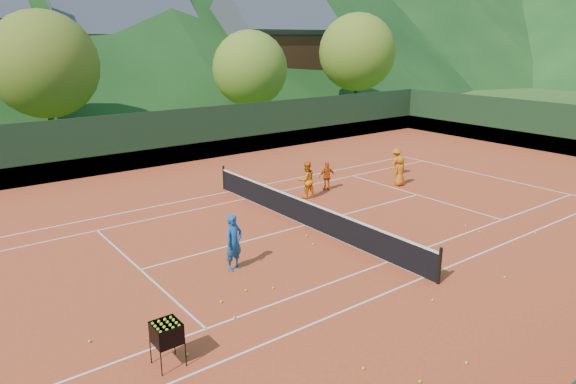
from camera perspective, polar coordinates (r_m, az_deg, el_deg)
ground at (r=19.19m, az=1.96°, el=-3.75°), size 400.00×400.00×0.00m
clay_court at (r=19.19m, az=1.96°, el=-3.72°), size 40.00×24.00×0.02m
coach at (r=15.40m, az=-6.04°, el=-5.59°), size 0.72×0.57×1.73m
student_a at (r=22.18m, az=2.05°, el=1.36°), size 0.86×0.70×1.63m
student_b at (r=23.46m, az=4.36°, el=1.77°), size 0.83×0.51×1.31m
student_c at (r=24.68m, az=12.31°, el=2.32°), size 0.73×0.51×1.43m
student_d at (r=26.51m, az=11.92°, el=3.28°), size 0.97×0.66×1.39m
tennis_ball_0 at (r=16.35m, az=22.94°, el=-8.71°), size 0.07×0.07×0.07m
tennis_ball_1 at (r=20.32m, az=25.80°, el=-4.13°), size 0.07×0.07×0.07m
tennis_ball_2 at (r=14.49m, az=-1.65°, el=-10.60°), size 0.07×0.07×0.07m
tennis_ball_3 at (r=17.39m, az=2.84°, el=-5.80°), size 0.07×0.07×0.07m
tennis_ball_4 at (r=11.36m, az=14.44°, el=-19.71°), size 0.07×0.07×0.07m
tennis_ball_6 at (r=14.42m, az=-4.68°, el=-10.82°), size 0.07×0.07×0.07m
tennis_ball_8 at (r=11.50m, az=8.36°, el=-18.83°), size 0.07×0.07×0.07m
tennis_ball_9 at (r=13.18m, az=-5.99°, el=-13.69°), size 0.07×0.07×0.07m
tennis_ball_10 at (r=17.82m, az=6.31°, el=-5.31°), size 0.07×0.07×0.07m
tennis_ball_11 at (r=12.00m, az=-11.15°, el=-17.29°), size 0.07×0.07×0.07m
tennis_ball_12 at (r=13.04m, az=-21.19°, el=-15.21°), size 0.07×0.07×0.07m
tennis_ball_13 at (r=14.39m, az=15.76°, el=-11.50°), size 0.07×0.07×0.07m
tennis_ball_16 at (r=19.69m, az=20.51°, el=-4.14°), size 0.07×0.07×0.07m
tennis_ball_17 at (r=18.55m, az=8.16°, el=-4.48°), size 0.07×0.07×0.07m
tennis_ball_18 at (r=13.91m, az=-7.44°, el=-12.00°), size 0.07×0.07×0.07m
tennis_ball_19 at (r=20.11m, az=19.14°, el=-3.57°), size 0.07×0.07×0.07m
tennis_ball_20 at (r=21.17m, az=21.98°, el=-2.87°), size 0.07×0.07×0.07m
tennis_ball_21 at (r=12.16m, az=19.21°, el=-17.48°), size 0.07×0.07×0.07m
tennis_ball_22 at (r=18.08m, az=2.06°, el=-4.88°), size 0.07×0.07×0.07m
court_lines at (r=19.18m, az=1.96°, el=-3.68°), size 23.83×11.03×0.00m
tennis_net at (r=19.02m, az=1.98°, el=-2.28°), size 0.10×12.07×1.10m
perimeter_fence at (r=18.79m, az=2.00°, el=-0.12°), size 40.40×24.24×3.00m
ball_hopper at (r=11.43m, az=-13.34°, el=-15.09°), size 0.57×0.57×1.00m
chalet_mid at (r=51.02m, az=-17.71°, el=14.02°), size 12.65×8.82×11.45m
chalet_right at (r=54.00m, az=-1.62°, el=15.16°), size 11.50×8.82×11.91m
tree_b at (r=34.76m, az=-25.48°, el=12.65°), size 6.40×6.40×8.40m
tree_c at (r=39.32m, az=-4.23°, el=13.51°), size 5.60×5.60×7.35m
tree_d at (r=47.61m, az=7.69°, el=15.13°), size 6.80×6.80×8.93m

